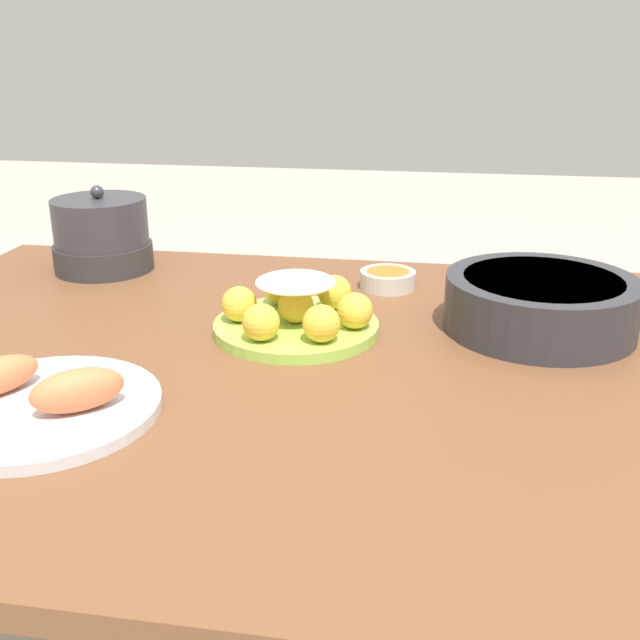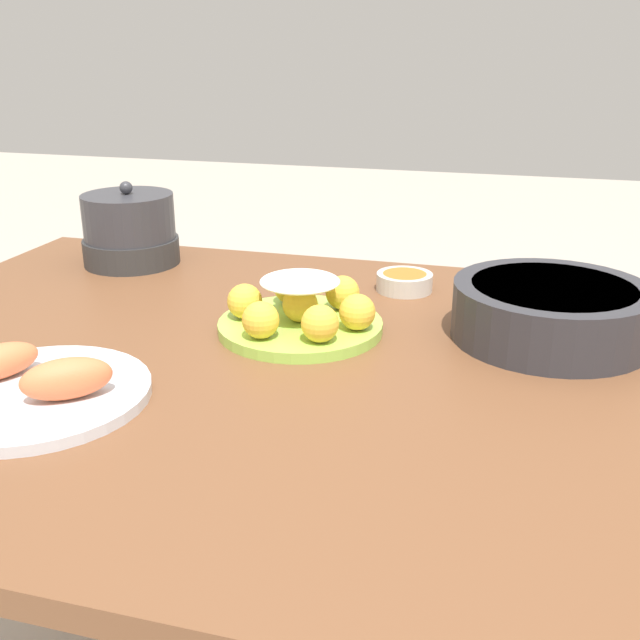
{
  "view_description": "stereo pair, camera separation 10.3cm",
  "coord_description": "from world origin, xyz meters",
  "px_view_note": "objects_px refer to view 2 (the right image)",
  "views": [
    {
      "loc": [
        0.12,
        -0.91,
        1.14
      ],
      "look_at": [
        -0.04,
        0.05,
        0.78
      ],
      "focal_mm": 42.0,
      "sensor_mm": 36.0,
      "label": 1
    },
    {
      "loc": [
        0.22,
        -0.88,
        1.14
      ],
      "look_at": [
        -0.04,
        0.05,
        0.78
      ],
      "focal_mm": 42.0,
      "sensor_mm": 36.0,
      "label": 2
    }
  ],
  "objects_px": {
    "cake_plate": "(301,312)",
    "seafood_platter": "(35,388)",
    "serving_bowl": "(551,310)",
    "warming_pot": "(130,230)",
    "sauce_bowl": "(404,281)",
    "dining_table": "(341,420)"
  },
  "relations": [
    {
      "from": "cake_plate",
      "to": "seafood_platter",
      "type": "distance_m",
      "value": 0.38
    },
    {
      "from": "serving_bowl",
      "to": "warming_pot",
      "type": "relative_size",
      "value": 1.54
    },
    {
      "from": "cake_plate",
      "to": "sauce_bowl",
      "type": "relative_size",
      "value": 2.53
    },
    {
      "from": "dining_table",
      "to": "serving_bowl",
      "type": "relative_size",
      "value": 5.4
    },
    {
      "from": "cake_plate",
      "to": "warming_pot",
      "type": "bearing_deg",
      "value": 148.42
    },
    {
      "from": "dining_table",
      "to": "cake_plate",
      "type": "relative_size",
      "value": 6.19
    },
    {
      "from": "cake_plate",
      "to": "warming_pot",
      "type": "height_order",
      "value": "warming_pot"
    },
    {
      "from": "sauce_bowl",
      "to": "seafood_platter",
      "type": "height_order",
      "value": "seafood_platter"
    },
    {
      "from": "cake_plate",
      "to": "warming_pot",
      "type": "relative_size",
      "value": 1.34
    },
    {
      "from": "sauce_bowl",
      "to": "seafood_platter",
      "type": "distance_m",
      "value": 0.64
    },
    {
      "from": "cake_plate",
      "to": "dining_table",
      "type": "bearing_deg",
      "value": -48.27
    },
    {
      "from": "cake_plate",
      "to": "serving_bowl",
      "type": "distance_m",
      "value": 0.36
    },
    {
      "from": "dining_table",
      "to": "cake_plate",
      "type": "height_order",
      "value": "cake_plate"
    },
    {
      "from": "dining_table",
      "to": "serving_bowl",
      "type": "xyz_separation_m",
      "value": [
        0.26,
        0.17,
        0.13
      ]
    },
    {
      "from": "serving_bowl",
      "to": "sauce_bowl",
      "type": "bearing_deg",
      "value": 145.67
    },
    {
      "from": "cake_plate",
      "to": "seafood_platter",
      "type": "bearing_deg",
      "value": -129.0
    },
    {
      "from": "serving_bowl",
      "to": "sauce_bowl",
      "type": "relative_size",
      "value": 2.91
    },
    {
      "from": "seafood_platter",
      "to": "warming_pot",
      "type": "relative_size",
      "value": 1.51
    },
    {
      "from": "warming_pot",
      "to": "serving_bowl",
      "type": "bearing_deg",
      "value": -13.62
    },
    {
      "from": "warming_pot",
      "to": "cake_plate",
      "type": "bearing_deg",
      "value": -31.58
    },
    {
      "from": "dining_table",
      "to": "sauce_bowl",
      "type": "height_order",
      "value": "sauce_bowl"
    },
    {
      "from": "dining_table",
      "to": "sauce_bowl",
      "type": "distance_m",
      "value": 0.34
    }
  ]
}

